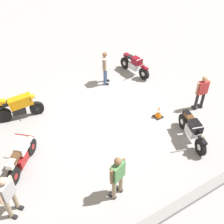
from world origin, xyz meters
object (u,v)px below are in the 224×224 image
object	(u,v)px
motorcycle_orange_sportbike	(19,106)
motorcycle_black_cruiser	(192,129)
person_in_green_shirt	(118,175)
person_in_red_shirt	(202,91)
person_in_gray_shirt	(8,194)
motorcycle_maroon_cruiser	(134,65)
traffic_cone	(159,112)
motorcycle_cream_vintage	(21,157)
person_in_white_shirt	(105,66)

from	to	relation	value
motorcycle_orange_sportbike	motorcycle_black_cruiser	distance (m)	7.00
person_in_green_shirt	person_in_red_shirt	distance (m)	5.74
motorcycle_black_cruiser	person_in_gray_shirt	bearing A→B (deg)	-75.52
motorcycle_maroon_cruiser	person_in_red_shirt	size ratio (longest dim) A/B	1.27
motorcycle_maroon_cruiser	traffic_cone	world-z (taller)	motorcycle_maroon_cruiser
person_in_gray_shirt	traffic_cone	size ratio (longest dim) A/B	2.99
motorcycle_cream_vintage	person_in_white_shirt	size ratio (longest dim) A/B	0.94
person_in_red_shirt	traffic_cone	bearing A→B (deg)	85.90
motorcycle_black_cruiser	person_in_red_shirt	distance (m)	2.16
motorcycle_cream_vintage	person_in_gray_shirt	distance (m)	1.78
motorcycle_maroon_cruiser	traffic_cone	size ratio (longest dim) A/B	3.93
motorcycle_orange_sportbike	motorcycle_black_cruiser	bearing A→B (deg)	-32.37
person_in_red_shirt	motorcycle_black_cruiser	bearing A→B (deg)	136.27
motorcycle_cream_vintage	person_in_red_shirt	bearing A→B (deg)	-53.81
motorcycle_orange_sportbike	person_in_gray_shirt	bearing A→B (deg)	-99.23
person_in_gray_shirt	motorcycle_orange_sportbike	bearing A→B (deg)	121.66
person_in_green_shirt	person_in_gray_shirt	world-z (taller)	person_in_green_shirt
motorcycle_cream_vintage	person_in_gray_shirt	size ratio (longest dim) A/B	0.99
person_in_green_shirt	motorcycle_orange_sportbike	bearing A→B (deg)	-3.75
motorcycle_cream_vintage	motorcycle_black_cruiser	distance (m)	6.24
motorcycle_black_cruiser	person_in_red_shirt	world-z (taller)	person_in_red_shirt
motorcycle_black_cruiser	motorcycle_orange_sportbike	bearing A→B (deg)	-114.07
traffic_cone	person_in_gray_shirt	bearing A→B (deg)	11.53
motorcycle_black_cruiser	person_in_gray_shirt	distance (m)	6.69
motorcycle_cream_vintage	traffic_cone	world-z (taller)	motorcycle_cream_vintage
person_in_green_shirt	person_in_red_shirt	world-z (taller)	person_in_green_shirt
person_in_green_shirt	traffic_cone	size ratio (longest dim) A/B	3.16
person_in_green_shirt	person_in_red_shirt	xyz separation A→B (m)	(-5.40, -1.93, -0.02)
motorcycle_maroon_cruiser	person_in_red_shirt	world-z (taller)	person_in_red_shirt
person_in_red_shirt	motorcycle_orange_sportbike	bearing A→B (deg)	72.58
motorcycle_orange_sportbike	motorcycle_maroon_cruiser	world-z (taller)	motorcycle_orange_sportbike
motorcycle_maroon_cruiser	motorcycle_orange_sportbike	bearing A→B (deg)	-93.24
person_in_green_shirt	person_in_gray_shirt	distance (m)	3.12
motorcycle_black_cruiser	motorcycle_maroon_cruiser	bearing A→B (deg)	-172.53
traffic_cone	person_in_green_shirt	bearing A→B (deg)	33.93
motorcycle_maroon_cruiser	person_in_gray_shirt	distance (m)	9.05
motorcycle_orange_sportbike	person_in_gray_shirt	world-z (taller)	person_in_gray_shirt
motorcycle_orange_sportbike	motorcycle_maroon_cruiser	xyz separation A→B (m)	(-6.17, -0.57, -0.07)
person_in_gray_shirt	person_in_red_shirt	distance (m)	8.39
motorcycle_orange_sportbike	motorcycle_cream_vintage	xyz separation A→B (m)	(0.72, 2.71, -0.11)
person_in_red_shirt	traffic_cone	xyz separation A→B (m)	(1.89, -0.43, -0.67)
person_in_green_shirt	traffic_cone	xyz separation A→B (m)	(-3.52, -2.36, -0.69)
motorcycle_cream_vintage	person_in_gray_shirt	world-z (taller)	person_in_gray_shirt
motorcycle_cream_vintage	traffic_cone	bearing A→B (deg)	-51.17
motorcycle_orange_sportbike	person_in_red_shirt	size ratio (longest dim) A/B	1.19
motorcycle_maroon_cruiser	traffic_cone	xyz separation A→B (m)	(1.18, 3.53, -0.26)
motorcycle_orange_sportbike	motorcycle_maroon_cruiser	distance (m)	6.20
motorcycle_black_cruiser	traffic_cone	world-z (taller)	motorcycle_black_cruiser
motorcycle_black_cruiser	person_in_red_shirt	xyz separation A→B (m)	(-1.68, -1.29, 0.41)
person_in_white_shirt	person_in_green_shirt	size ratio (longest dim) A/B	1.00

